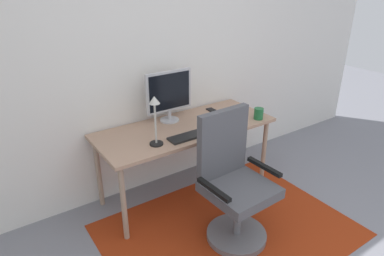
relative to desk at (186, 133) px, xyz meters
The scene contains 10 objects.
wall_back 0.78m from the desk, 103.01° to the left, with size 6.00×0.10×2.60m, color silver.
area_rug 0.92m from the desk, 91.33° to the right, with size 1.96×1.47×0.01m, color maroon.
desk is the anchor object (origin of this frame).
monitor 0.39m from the desk, 105.92° to the left, with size 0.45×0.18×0.47m.
keyboard 0.23m from the desk, 108.05° to the right, with size 0.43×0.13×0.02m, color black.
computer_mouse 0.33m from the desk, 44.01° to the right, with size 0.06×0.10×0.03m, color white.
coffee_cup 0.71m from the desk, 20.45° to the right, with size 0.09×0.09×0.11m, color #1E6332.
cell_phone 0.46m from the desk, 20.59° to the left, with size 0.07×0.14×0.01m, color black.
desk_lamp 0.54m from the desk, 156.42° to the right, with size 0.11×0.11×0.41m.
office_chair 0.73m from the desk, 91.49° to the right, with size 0.57×0.50×1.05m.
Camera 1 is at (-1.44, -0.56, 1.96)m, focal length 31.96 mm.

